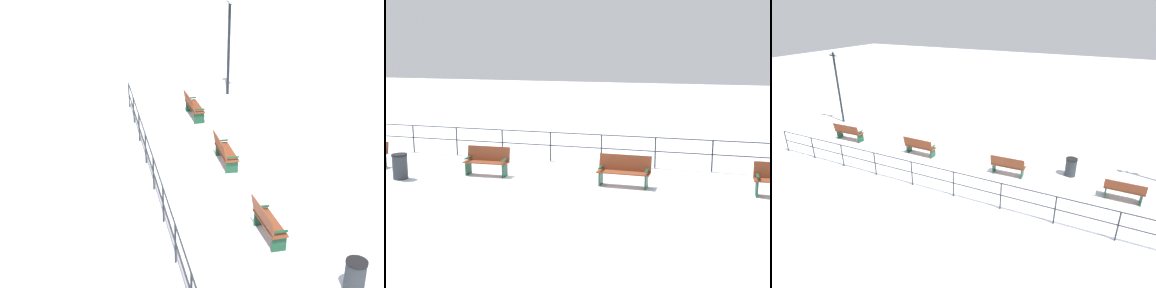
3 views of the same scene
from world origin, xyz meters
TOP-DOWN VIEW (x-y plane):
  - ground_plane at (0.00, 0.00)m, footprint 80.00×80.00m
  - bench_second at (-0.14, -2.25)m, footprint 0.54×1.48m
  - bench_third at (-0.10, 2.25)m, footprint 0.54×1.59m
  - waterfront_railing at (-2.60, -0.00)m, footprint 0.05×17.04m
  - trash_bin at (1.06, -4.67)m, footprint 0.48×0.48m

SIDE VIEW (x-z plane):
  - ground_plane at x=0.00m, z-range 0.00..0.00m
  - trash_bin at x=1.06m, z-range 0.00..0.80m
  - bench_third at x=-0.10m, z-range 0.01..0.93m
  - bench_second at x=-0.14m, z-range 0.02..0.94m
  - waterfront_railing at x=-2.60m, z-range 0.19..1.26m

